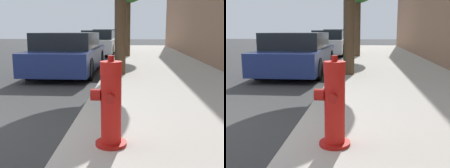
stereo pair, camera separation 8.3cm
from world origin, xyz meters
The scene contains 5 objects.
sidewalk_slab centered at (3.61, 0.00, 0.07)m, with size 3.51×40.00×0.13m.
fire_hydrant centered at (2.41, -0.37, 0.58)m, with size 0.38×0.39×0.96m.
parked_car_near centered at (0.65, 5.61, 0.62)m, with size 1.85×4.53×1.27m.
parked_car_mid centered at (0.84, 12.47, 0.66)m, with size 1.74×4.51×1.34m.
parked_car_far centered at (0.63, 18.25, 0.67)m, with size 1.79×3.85×1.40m.
Camera 1 is at (2.62, -3.21, 1.35)m, focal length 45.00 mm.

